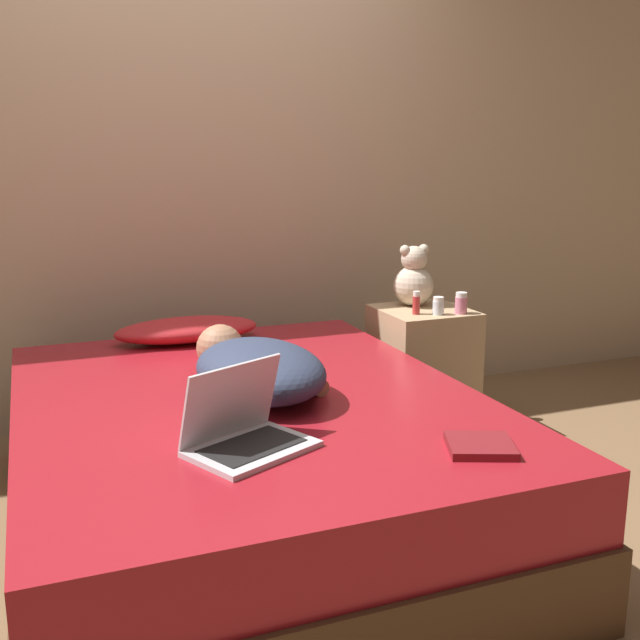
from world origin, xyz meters
name	(u,v)px	position (x,y,z in m)	size (l,w,h in m)	color
ground_plane	(251,524)	(0.00, 0.00, 0.00)	(12.00, 12.00, 0.00)	brown
wall_back	(169,149)	(0.00, 1.26, 1.30)	(8.00, 0.06, 2.60)	tan
bed	(249,461)	(0.00, 0.00, 0.24)	(1.53, 1.96, 0.48)	#4C331E
nightstand	(422,369)	(1.03, 0.63, 0.29)	(0.41, 0.42, 0.58)	tan
pillow	(187,330)	(-0.04, 0.81, 0.53)	(0.62, 0.28, 0.10)	red
person_lying	(256,367)	(0.03, 0.00, 0.57)	(0.48, 0.74, 0.19)	#2D3851
laptop	(244,430)	(-0.14, -0.45, 0.53)	(0.40, 0.35, 0.24)	silver
teddy_bear	(414,279)	(1.02, 0.73, 0.70)	(0.19, 0.19, 0.29)	beige
bottle_clear	(438,306)	(1.03, 0.50, 0.61)	(0.05, 0.05, 0.08)	silver
bottle_red	(416,303)	(0.94, 0.55, 0.63)	(0.03, 0.03, 0.10)	#B72D2D
bottle_pink	(461,303)	(1.14, 0.48, 0.62)	(0.05, 0.05, 0.10)	pink
book	(480,446)	(0.47, -0.70, 0.49)	(0.23, 0.23, 0.02)	maroon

